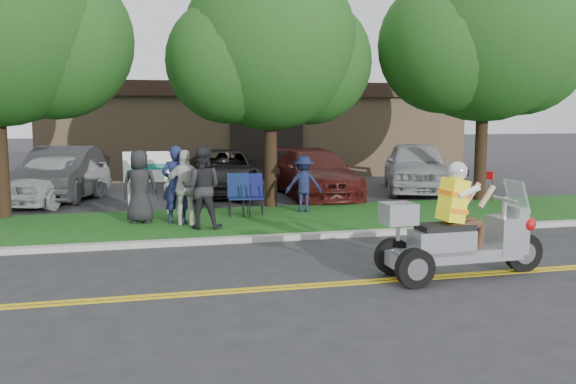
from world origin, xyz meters
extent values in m
plane|color=#28282B|center=(0.00, 0.00, 0.00)|extent=(120.00, 120.00, 0.00)
cube|color=gold|center=(0.00, -0.58, 0.01)|extent=(60.00, 0.10, 0.01)
cube|color=gold|center=(0.00, -0.42, 0.01)|extent=(60.00, 0.10, 0.01)
cube|color=#A8A89E|center=(0.00, 3.05, 0.06)|extent=(60.00, 0.25, 0.12)
cube|color=#1A4A13|center=(0.00, 5.20, 0.06)|extent=(60.00, 4.00, 0.10)
cube|color=#9E7F5B|center=(2.00, 19.00, 2.00)|extent=(18.00, 8.00, 4.00)
cube|color=black|center=(2.00, 14.95, 3.70)|extent=(18.00, 0.30, 0.60)
sphere|color=#174313|center=(-5.15, 7.30, 4.59)|extent=(4.05, 4.05, 4.05)
cylinder|color=#332114|center=(0.50, 7.20, 2.10)|extent=(0.36, 0.36, 4.20)
sphere|color=#174313|center=(0.50, 7.20, 4.65)|extent=(4.80, 4.80, 4.80)
sphere|color=#174313|center=(1.70, 7.50, 4.20)|extent=(3.60, 3.60, 3.60)
sphere|color=#174313|center=(-0.70, 7.00, 4.12)|extent=(3.36, 3.36, 3.36)
cylinder|color=#332114|center=(7.00, 7.00, 2.38)|extent=(0.36, 0.36, 4.76)
sphere|color=#174313|center=(7.00, 7.00, 5.27)|extent=(5.60, 5.60, 5.60)
sphere|color=#174313|center=(8.40, 7.30, 4.76)|extent=(4.20, 4.20, 4.20)
sphere|color=#174313|center=(5.60, 6.80, 4.68)|extent=(3.92, 3.92, 3.92)
cylinder|color=silver|center=(-3.40, 6.60, 0.55)|extent=(0.06, 0.06, 1.10)
cylinder|color=silver|center=(-2.40, 6.60, 0.55)|extent=(0.06, 0.06, 1.10)
cube|color=white|center=(-2.90, 6.60, 1.35)|extent=(1.25, 0.06, 0.80)
cylinder|color=black|center=(3.33, -0.52, 0.34)|extent=(0.69, 0.18, 0.68)
cylinder|color=black|center=(1.07, -0.99, 0.32)|extent=(0.64, 0.19, 0.64)
cylinder|color=black|center=(1.05, -0.17, 0.32)|extent=(0.64, 0.19, 0.64)
cube|color=#A4A6AD|center=(2.09, -0.55, 0.39)|extent=(2.17, 0.58, 0.20)
cube|color=#A4A6AD|center=(1.74, -0.56, 0.62)|extent=(1.04, 0.55, 0.40)
cube|color=black|center=(1.80, -0.56, 0.86)|extent=(0.92, 0.50, 0.11)
cube|color=#A4A6AD|center=(2.99, -0.53, 0.68)|extent=(0.53, 0.56, 0.62)
cube|color=silver|center=(3.15, -0.52, 1.34)|extent=(0.23, 0.53, 0.55)
cube|color=#A4A6AD|center=(0.95, -0.58, 1.14)|extent=(0.52, 0.49, 0.34)
sphere|color=#B20C0F|center=(3.26, -0.68, 0.89)|extent=(0.25, 0.25, 0.25)
cube|color=yellow|center=(1.93, -0.56, 1.32)|extent=(0.40, 0.46, 0.74)
sphere|color=silver|center=(1.99, -0.55, 1.79)|extent=(0.33, 0.33, 0.33)
cylinder|color=black|center=(-0.90, 5.54, 0.33)|extent=(0.03, 0.03, 0.45)
cylinder|color=black|center=(-0.41, 5.51, 0.33)|extent=(0.03, 0.03, 0.45)
cylinder|color=black|center=(-0.87, 6.00, 0.33)|extent=(0.03, 0.03, 0.45)
cylinder|color=black|center=(-0.38, 5.96, 0.33)|extent=(0.03, 0.03, 0.45)
cube|color=#0E1C42|center=(-0.64, 5.75, 0.57)|extent=(0.60, 0.55, 0.04)
cube|color=#0E1C42|center=(-0.62, 6.00, 0.88)|extent=(0.58, 0.21, 0.61)
cylinder|color=black|center=(-0.55, 5.59, 0.33)|extent=(0.03, 0.03, 0.45)
cylinder|color=black|center=(-0.07, 5.53, 0.33)|extent=(0.03, 0.03, 0.45)
cylinder|color=black|center=(-0.50, 6.03, 0.33)|extent=(0.03, 0.03, 0.45)
cylinder|color=black|center=(-0.02, 5.97, 0.33)|extent=(0.03, 0.03, 0.45)
cube|color=#0F1348|center=(-0.28, 5.78, 0.56)|extent=(0.61, 0.57, 0.04)
cube|color=#0F1348|center=(-0.25, 6.02, 0.86)|extent=(0.57, 0.23, 0.60)
imported|color=#191F47|center=(-2.27, 5.10, 1.04)|extent=(0.76, 0.57, 1.87)
imported|color=black|center=(-1.73, 4.30, 1.05)|extent=(1.06, 0.91, 1.89)
imported|color=silver|center=(-2.06, 4.80, 1.00)|extent=(1.11, 0.64, 1.78)
imported|color=#151B3B|center=(1.16, 6.06, 0.86)|extent=(1.07, 0.74, 1.51)
imported|color=black|center=(-3.11, 5.38, 0.99)|extent=(0.98, 0.76, 1.77)
imported|color=#A7AAAE|center=(-5.65, 10.07, 0.77)|extent=(3.51, 4.85, 1.54)
imported|color=#2B2B2D|center=(-5.50, 10.96, 0.83)|extent=(2.67, 5.30, 1.67)
imported|color=black|center=(-0.38, 10.92, 0.75)|extent=(3.10, 5.62, 1.49)
imported|color=#451210|center=(2.48, 9.48, 0.76)|extent=(2.24, 5.29, 1.52)
imported|color=#A5A6AC|center=(6.27, 9.91, 0.88)|extent=(3.78, 5.59, 1.77)
camera|label=1|loc=(-3.09, -9.60, 2.76)|focal=38.00mm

